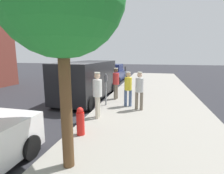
# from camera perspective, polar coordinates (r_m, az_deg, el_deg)

# --- Properties ---
(ground_plane) EXTENTS (80.00, 80.00, 0.00)m
(ground_plane) POSITION_cam_1_polar(r_m,az_deg,el_deg) (8.87, -10.80, -6.47)
(ground_plane) COLOR #2D2D33
(sidewalk_slab) EXTENTS (5.00, 32.00, 0.15)m
(sidewalk_slab) POSITION_cam_1_polar(r_m,az_deg,el_deg) (8.11, 12.58, -7.60)
(sidewalk_slab) COLOR #9E998E
(sidewalk_slab) RESTS_ON ground
(parking_meter_near) EXTENTS (0.14, 0.18, 1.52)m
(parking_meter_near) POSITION_cam_1_polar(r_m,az_deg,el_deg) (8.34, -2.00, 0.97)
(parking_meter_near) COLOR gray
(parking_meter_near) RESTS_ON sidewalk_slab
(parking_meter_far) EXTENTS (0.14, 0.18, 1.52)m
(parking_meter_far) POSITION_cam_1_polar(r_m,az_deg,el_deg) (13.99, 4.35, 4.76)
(parking_meter_far) COLOR gray
(parking_meter_far) RESTS_ON sidewalk_slab
(pedestrian_in_gray) EXTENTS (0.35, 0.34, 1.67)m
(pedestrian_in_gray) POSITION_cam_1_polar(r_m,az_deg,el_deg) (7.73, 8.81, -0.46)
(pedestrian_in_gray) COLOR #726656
(pedestrian_in_gray) RESTS_ON sidewalk_slab
(pedestrian_in_white) EXTENTS (0.34, 0.36, 1.75)m
(pedestrian_in_white) POSITION_cam_1_polar(r_m,az_deg,el_deg) (6.69, -4.70, -1.60)
(pedestrian_in_white) COLOR beige
(pedestrian_in_white) RESTS_ON sidewalk_slab
(pedestrian_in_yellow) EXTENTS (0.36, 0.34, 1.62)m
(pedestrian_in_yellow) POSITION_cam_1_polar(r_m,az_deg,el_deg) (8.22, 5.21, 0.04)
(pedestrian_in_yellow) COLOR #4C608C
(pedestrian_in_yellow) RESTS_ON sidewalk_slab
(pedestrian_in_red) EXTENTS (0.34, 0.36, 1.70)m
(pedestrian_in_red) POSITION_cam_1_polar(r_m,az_deg,el_deg) (9.54, 1.28, 1.82)
(pedestrian_in_red) COLOR #726656
(pedestrian_in_red) RESTS_ON sidewalk_slab
(parked_van) EXTENTS (2.24, 5.25, 2.15)m
(parked_van) POSITION_cam_1_polar(r_m,az_deg,el_deg) (10.22, -7.91, 2.47)
(parked_van) COLOR black
(parked_van) RESTS_ON ground
(parked_sedan_ahead) EXTENTS (1.98, 4.42, 1.65)m
(parked_sedan_ahead) POSITION_cam_1_polar(r_m,az_deg,el_deg) (17.21, 0.46, 4.40)
(parked_sedan_ahead) COLOR navy
(parked_sedan_ahead) RESTS_ON ground
(fire_hydrant) EXTENTS (0.24, 0.24, 0.86)m
(fire_hydrant) POSITION_cam_1_polar(r_m,az_deg,el_deg) (5.49, -10.14, -10.87)
(fire_hydrant) COLOR red
(fire_hydrant) RESTS_ON sidewalk_slab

